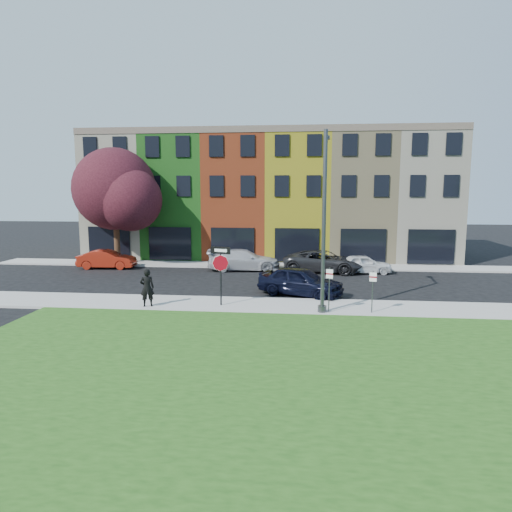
# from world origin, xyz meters

# --- Properties ---
(ground) EXTENTS (120.00, 120.00, 0.00)m
(ground) POSITION_xyz_m (0.00, 0.00, 0.00)
(ground) COLOR black
(ground) RESTS_ON ground
(sidewalk_near) EXTENTS (40.00, 3.00, 0.12)m
(sidewalk_near) POSITION_xyz_m (2.00, 3.00, 0.06)
(sidewalk_near) COLOR #999590
(sidewalk_near) RESTS_ON ground
(sidewalk_far) EXTENTS (40.00, 2.40, 0.12)m
(sidewalk_far) POSITION_xyz_m (-3.00, 15.00, 0.06)
(sidewalk_far) COLOR #999590
(sidewalk_far) RESTS_ON ground
(rowhouse_block) EXTENTS (30.00, 10.12, 10.00)m
(rowhouse_block) POSITION_xyz_m (-2.50, 21.18, 4.99)
(rowhouse_block) COLOR beige
(rowhouse_block) RESTS_ON ground
(stop_sign) EXTENTS (1.02, 0.34, 2.88)m
(stop_sign) POSITION_xyz_m (-3.53, 2.66, 2.18)
(stop_sign) COLOR black
(stop_sign) RESTS_ON sidewalk_near
(man) EXTENTS (0.93, 0.84, 1.84)m
(man) POSITION_xyz_m (-7.03, 2.10, 1.04)
(man) COLOR black
(man) RESTS_ON sidewalk_near
(sedan_near) EXTENTS (5.42, 6.10, 1.59)m
(sedan_near) POSITION_xyz_m (0.33, 5.62, 0.80)
(sedan_near) COLOR black
(sedan_near) RESTS_ON ground
(parked_car_red) EXTENTS (2.04, 4.35, 1.36)m
(parked_car_red) POSITION_xyz_m (-13.81, 12.87, 0.68)
(parked_car_red) COLOR maroon
(parked_car_red) RESTS_ON ground
(parked_car_silver) EXTENTS (3.42, 5.70, 1.50)m
(parked_car_silver) POSITION_xyz_m (-3.74, 13.13, 0.75)
(parked_car_silver) COLOR #B5B4B9
(parked_car_silver) RESTS_ON ground
(parked_car_dark) EXTENTS (4.44, 6.37, 1.52)m
(parked_car_dark) POSITION_xyz_m (1.91, 13.02, 0.76)
(parked_car_dark) COLOR black
(parked_car_dark) RESTS_ON ground
(parked_car_white) EXTENTS (2.31, 4.12, 1.30)m
(parked_car_white) POSITION_xyz_m (4.64, 12.76, 0.65)
(parked_car_white) COLOR white
(parked_car_white) RESTS_ON ground
(street_lamp) EXTENTS (0.52, 2.58, 8.24)m
(street_lamp) POSITION_xyz_m (1.37, 2.10, 4.27)
(street_lamp) COLOR #414346
(street_lamp) RESTS_ON sidewalk_near
(parking_sign_a) EXTENTS (0.31, 0.14, 2.10)m
(parking_sign_a) POSITION_xyz_m (1.65, 1.89, 1.44)
(parking_sign_a) COLOR #414346
(parking_sign_a) RESTS_ON sidewalk_near
(parking_sign_b) EXTENTS (0.32, 0.12, 1.94)m
(parking_sign_b) POSITION_xyz_m (3.63, 2.02, 1.35)
(parking_sign_b) COLOR #414346
(parking_sign_b) RESTS_ON sidewalk_near
(tree_purple) EXTENTS (7.37, 6.45, 8.72)m
(tree_purple) POSITION_xyz_m (-13.55, 14.57, 5.61)
(tree_purple) COLOR #321B10
(tree_purple) RESTS_ON sidewalk_far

